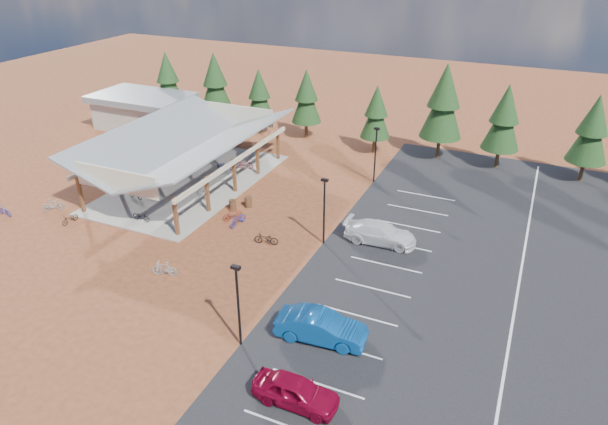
# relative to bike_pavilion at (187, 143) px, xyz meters

# --- Properties ---
(ground) EXTENTS (140.00, 140.00, 0.00)m
(ground) POSITION_rel_bike_pavilion_xyz_m (10.00, -7.00, -3.82)
(ground) COLOR brown
(ground) RESTS_ON ground
(asphalt_lot) EXTENTS (27.00, 44.00, 0.04)m
(asphalt_lot) POSITION_rel_bike_pavilion_xyz_m (28.50, -4.00, -3.80)
(asphalt_lot) COLOR black
(asphalt_lot) RESTS_ON ground
(concrete_pad) EXTENTS (10.60, 18.60, 0.10)m
(concrete_pad) POSITION_rel_bike_pavilion_xyz_m (0.00, 0.00, -3.77)
(concrete_pad) COLOR gray
(concrete_pad) RESTS_ON ground
(bike_pavilion) EXTENTS (11.65, 19.40, 4.97)m
(bike_pavilion) POSITION_rel_bike_pavilion_xyz_m (0.00, 0.00, 0.00)
(bike_pavilion) COLOR #543018
(bike_pavilion) RESTS_ON concrete_pad
(outbuilding) EXTENTS (11.00, 7.00, 3.90)m
(outbuilding) POSITION_rel_bike_pavilion_xyz_m (-14.00, 11.00, -1.80)
(outbuilding) COLOR #ADA593
(outbuilding) RESTS_ON ground
(lamp_post_0) EXTENTS (0.50, 0.25, 5.14)m
(lamp_post_0) POSITION_rel_bike_pavilion_xyz_m (15.00, -17.00, -0.85)
(lamp_post_0) COLOR black
(lamp_post_0) RESTS_ON ground
(lamp_post_1) EXTENTS (0.50, 0.25, 5.14)m
(lamp_post_1) POSITION_rel_bike_pavilion_xyz_m (15.00, -5.00, -0.85)
(lamp_post_1) COLOR black
(lamp_post_1) RESTS_ON ground
(lamp_post_2) EXTENTS (0.50, 0.25, 5.14)m
(lamp_post_2) POSITION_rel_bike_pavilion_xyz_m (15.00, 7.00, -0.85)
(lamp_post_2) COLOR black
(lamp_post_2) RESTS_ON ground
(trash_bin_0) EXTENTS (0.60, 0.60, 0.90)m
(trash_bin_0) POSITION_rel_bike_pavilion_xyz_m (6.21, -3.11, -3.37)
(trash_bin_0) COLOR #4B2E1A
(trash_bin_0) RESTS_ON ground
(trash_bin_1) EXTENTS (0.60, 0.60, 0.90)m
(trash_bin_1) POSITION_rel_bike_pavilion_xyz_m (7.07, -2.07, -3.37)
(trash_bin_1) COLOR #4B2E1A
(trash_bin_1) RESTS_ON ground
(pine_0) EXTENTS (3.41, 3.41, 7.95)m
(pine_0) POSITION_rel_bike_pavilion_xyz_m (-13.37, 15.26, 1.03)
(pine_0) COLOR #382314
(pine_0) RESTS_ON ground
(pine_1) EXTENTS (3.62, 3.62, 8.42)m
(pine_1) POSITION_rel_bike_pavilion_xyz_m (-6.73, 15.23, 1.32)
(pine_1) COLOR #382314
(pine_1) RESTS_ON ground
(pine_2) EXTENTS (3.13, 3.13, 7.30)m
(pine_2) POSITION_rel_bike_pavilion_xyz_m (-0.73, 14.62, 0.63)
(pine_2) COLOR #382314
(pine_2) RESTS_ON ground
(pine_3) EXTENTS (3.24, 3.24, 7.54)m
(pine_3) POSITION_rel_bike_pavilion_xyz_m (4.53, 15.48, 0.78)
(pine_3) COLOR #382314
(pine_3) RESTS_ON ground
(pine_4) EXTENTS (3.02, 3.02, 7.03)m
(pine_4) POSITION_rel_bike_pavilion_xyz_m (12.75, 14.12, 0.46)
(pine_4) COLOR #382314
(pine_4) RESTS_ON ground
(pine_5) EXTENTS (4.09, 4.09, 9.52)m
(pine_5) POSITION_rel_bike_pavilion_xyz_m (19.05, 15.18, 1.99)
(pine_5) COLOR #382314
(pine_5) RESTS_ON ground
(pine_6) EXTENTS (3.50, 3.50, 8.15)m
(pine_6) POSITION_rel_bike_pavilion_xyz_m (24.74, 15.07, 1.15)
(pine_6) COLOR #382314
(pine_6) RESTS_ON ground
(pine_7) EXTENTS (3.45, 3.45, 8.04)m
(pine_7) POSITION_rel_bike_pavilion_xyz_m (32.12, 14.99, 1.08)
(pine_7) COLOR #382314
(pine_7) RESTS_ON ground
(bike_0) EXTENTS (1.60, 0.79, 0.81)m
(bike_0) POSITION_rel_bike_pavilion_xyz_m (-2.34, -4.77, -3.32)
(bike_0) COLOR black
(bike_0) RESTS_ON concrete_pad
(bike_1) EXTENTS (1.58, 0.55, 0.93)m
(bike_1) POSITION_rel_bike_pavilion_xyz_m (-1.52, -3.71, -3.26)
(bike_1) COLOR gray
(bike_1) RESTS_ON concrete_pad
(bike_2) EXTENTS (1.59, 0.66, 0.81)m
(bike_2) POSITION_rel_bike_pavilion_xyz_m (-3.44, 1.47, -3.32)
(bike_2) COLOR #15379B
(bike_2) RESTS_ON concrete_pad
(bike_3) EXTENTS (1.54, 0.72, 0.89)m
(bike_3) POSITION_rel_bike_pavilion_xyz_m (-3.42, 5.60, -3.28)
(bike_3) COLOR maroon
(bike_3) RESTS_ON concrete_pad
(bike_4) EXTENTS (1.63, 0.60, 0.85)m
(bike_4) POSITION_rel_bike_pavilion_xyz_m (0.72, -7.80, -3.30)
(bike_4) COLOR black
(bike_4) RESTS_ON concrete_pad
(bike_5) EXTENTS (1.55, 0.85, 0.90)m
(bike_5) POSITION_rel_bike_pavilion_xyz_m (2.81, -2.50, -3.27)
(bike_5) COLOR gray
(bike_5) RESTS_ON concrete_pad
(bike_6) EXTENTS (1.76, 0.92, 0.88)m
(bike_6) POSITION_rel_bike_pavilion_xyz_m (1.30, 3.81, -3.28)
(bike_6) COLOR navy
(bike_6) RESTS_ON concrete_pad
(bike_7) EXTENTS (1.68, 0.85, 0.97)m
(bike_7) POSITION_rel_bike_pavilion_xyz_m (2.85, 4.74, -3.24)
(bike_7) COLOR maroon
(bike_7) RESTS_ON concrete_pad
(bike_8) EXTENTS (0.61, 1.54, 0.80)m
(bike_8) POSITION_rel_bike_pavilion_xyz_m (-4.21, -10.23, -3.43)
(bike_8) COLOR black
(bike_8) RESTS_ON ground
(bike_9) EXTENTS (1.64, 1.42, 1.02)m
(bike_9) POSITION_rel_bike_pavilion_xyz_m (-7.08, -9.16, -3.31)
(bike_9) COLOR gray
(bike_9) RESTS_ON ground
(bike_10) EXTENTS (1.68, 0.74, 0.85)m
(bike_10) POSITION_rel_bike_pavilion_xyz_m (-9.95, -11.42, -3.40)
(bike_10) COLOR navy
(bike_10) RESTS_ON ground
(bike_13) EXTENTS (1.79, 0.92, 1.03)m
(bike_13) POSITION_rel_bike_pavilion_xyz_m (6.98, -13.14, -3.31)
(bike_13) COLOR #9CA0A5
(bike_13) RESTS_ON ground
(bike_14) EXTENTS (0.89, 1.94, 0.98)m
(bike_14) POSITION_rel_bike_pavilion_xyz_m (7.93, -5.15, -3.33)
(bike_14) COLOR #232C9B
(bike_14) RESTS_ON ground
(bike_15) EXTENTS (1.40, 1.58, 0.99)m
(bike_15) POSITION_rel_bike_pavilion_xyz_m (7.08, -4.57, -3.33)
(bike_15) COLOR maroon
(bike_15) RESTS_ON ground
(bike_16) EXTENTS (1.88, 0.95, 0.95)m
(bike_16) POSITION_rel_bike_pavilion_xyz_m (11.25, -6.85, -3.35)
(bike_16) COLOR black
(bike_16) RESTS_ON ground
(car_0) EXTENTS (4.25, 1.72, 1.45)m
(car_0) POSITION_rel_bike_pavilion_xyz_m (19.53, -19.55, -3.06)
(car_0) COLOR maroon
(car_0) RESTS_ON asphalt_lot
(car_1) EXTENTS (5.22, 2.29, 1.67)m
(car_1) POSITION_rel_bike_pavilion_xyz_m (18.86, -14.83, -2.95)
(car_1) COLOR navy
(car_1) RESTS_ON asphalt_lot
(car_3) EXTENTS (5.31, 2.33, 1.52)m
(car_3) POSITION_rel_bike_pavilion_xyz_m (18.72, -3.24, -3.02)
(car_3) COLOR silver
(car_3) RESTS_ON asphalt_lot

